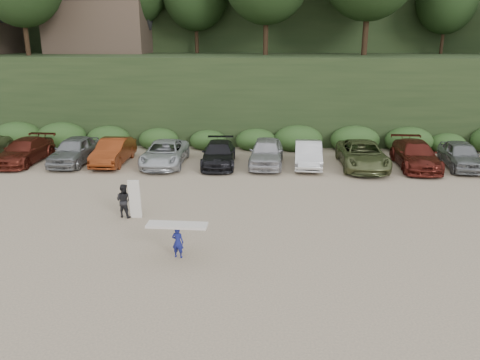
{
  "coord_description": "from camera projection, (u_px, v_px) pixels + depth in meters",
  "views": [
    {
      "loc": [
        1.66,
        -16.62,
        7.35
      ],
      "look_at": [
        0.67,
        3.0,
        1.3
      ],
      "focal_mm": 35.0,
      "sensor_mm": 36.0,
      "label": 1
    }
  ],
  "objects": [
    {
      "name": "child_surfer",
      "position": [
        177.0,
        235.0,
        16.0
      ],
      "size": [
        2.09,
        0.66,
        1.24
      ],
      "color": "navy",
      "rests_on": "ground"
    },
    {
      "name": "parked_cars",
      "position": [
        184.0,
        153.0,
        27.7
      ],
      "size": [
        39.26,
        5.76,
        1.62
      ],
      "color": "#B8B9BD",
      "rests_on": "ground"
    },
    {
      "name": "ground",
      "position": [
        219.0,
        234.0,
        18.11
      ],
      "size": [
        120.0,
        120.0,
        0.0
      ],
      "primitive_type": "plane",
      "color": "tan",
      "rests_on": "ground"
    },
    {
      "name": "adult_surfer",
      "position": [
        125.0,
        200.0,
        19.67
      ],
      "size": [
        1.19,
        0.75,
        1.71
      ],
      "color": "black",
      "rests_on": "ground"
    }
  ]
}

